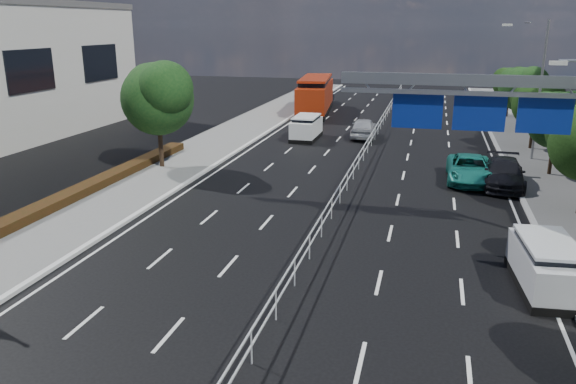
% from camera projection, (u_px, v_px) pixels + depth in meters
% --- Properties ---
extents(ground, '(160.00, 160.00, 0.00)m').
position_uv_depth(ground, '(261.00, 348.00, 15.68)').
color(ground, black).
rests_on(ground, ground).
extents(median_fence, '(0.05, 85.00, 1.02)m').
position_uv_depth(median_fence, '(362.00, 155.00, 36.41)').
color(median_fence, silver).
rests_on(median_fence, ground).
extents(overhead_gantry, '(10.24, 0.38, 7.45)m').
position_uv_depth(overhead_gantry, '(500.00, 107.00, 21.80)').
color(overhead_gantry, gray).
rests_on(overhead_gantry, ground).
extents(streetlight_far, '(2.78, 2.40, 9.00)m').
position_uv_depth(streetlight_far, '(536.00, 81.00, 35.81)').
color(streetlight_far, gray).
rests_on(streetlight_far, ground).
extents(near_tree_back, '(4.84, 4.51, 6.69)m').
position_uv_depth(near_tree_back, '(158.00, 95.00, 33.88)').
color(near_tree_back, black).
rests_on(near_tree_back, ground).
extents(far_tree_e, '(3.63, 3.38, 5.13)m').
position_uv_depth(far_tree_e, '(558.00, 117.00, 32.38)').
color(far_tree_e, black).
rests_on(far_tree_e, ground).
extents(far_tree_f, '(3.52, 3.28, 5.02)m').
position_uv_depth(far_tree_f, '(536.00, 101.00, 39.36)').
color(far_tree_f, black).
rests_on(far_tree_f, ground).
extents(far_tree_g, '(3.96, 3.69, 5.45)m').
position_uv_depth(far_tree_g, '(522.00, 87.00, 46.24)').
color(far_tree_g, black).
rests_on(far_tree_g, ground).
extents(far_tree_h, '(3.41, 3.18, 4.91)m').
position_uv_depth(far_tree_h, '(511.00, 82.00, 53.29)').
color(far_tree_h, black).
rests_on(far_tree_h, ground).
extents(white_minivan, '(1.84, 4.25, 1.85)m').
position_uv_depth(white_minivan, '(306.00, 128.00, 44.00)').
color(white_minivan, black).
rests_on(white_minivan, ground).
extents(red_bus, '(4.13, 12.19, 3.57)m').
position_uv_depth(red_bus, '(315.00, 94.00, 57.15)').
color(red_bus, black).
rests_on(red_bus, ground).
extents(near_car_silver, '(2.07, 4.72, 1.58)m').
position_uv_depth(near_car_silver, '(363.00, 128.00, 44.57)').
color(near_car_silver, '#A8AAB0').
rests_on(near_car_silver, ground).
extents(near_car_dark, '(1.53, 4.20, 1.38)m').
position_uv_depth(near_car_dark, '(325.00, 97.00, 64.15)').
color(near_car_dark, black).
rests_on(near_car_dark, ground).
extents(silver_minivan, '(2.12, 4.31, 1.73)m').
position_uv_depth(silver_minivan, '(546.00, 265.00, 18.98)').
color(silver_minivan, black).
rests_on(silver_minivan, ground).
extents(parked_car_teal, '(2.46, 5.32, 1.48)m').
position_uv_depth(parked_car_teal, '(469.00, 169.00, 32.07)').
color(parked_car_teal, '#1A756A').
rests_on(parked_car_teal, ground).
extents(parked_car_dark, '(2.40, 5.30, 1.51)m').
position_uv_depth(parked_car_dark, '(504.00, 173.00, 31.12)').
color(parked_car_dark, black).
rests_on(parked_car_dark, ground).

